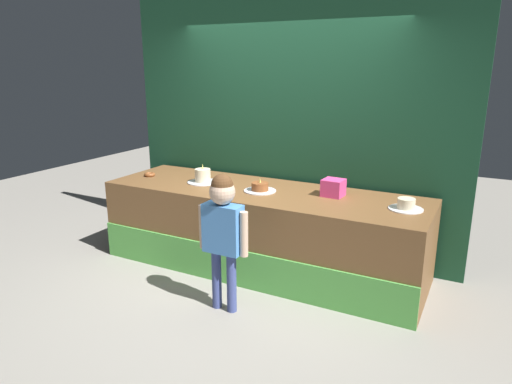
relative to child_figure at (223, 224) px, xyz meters
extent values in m
plane|color=gray|center=(-0.11, 0.43, -0.79)|extent=(12.00, 12.00, 0.00)
cube|color=brown|center=(-0.11, 0.93, -0.37)|extent=(3.32, 1.00, 0.84)
cube|color=#59B24C|center=(-0.11, 0.42, -0.60)|extent=(3.32, 0.02, 0.38)
cube|color=#19472D|center=(-0.11, 1.53, 0.70)|extent=(3.86, 0.08, 2.96)
cylinder|color=#3F4C8C|center=(-0.08, 0.00, -0.52)|extent=(0.08, 0.08, 0.54)
cylinder|color=#3F4C8C|center=(0.08, 0.00, -0.52)|extent=(0.08, 0.08, 0.54)
cube|color=#4C8CD8|center=(0.00, 0.00, -0.04)|extent=(0.34, 0.15, 0.42)
cylinder|color=beige|center=(-0.20, 0.00, -0.05)|extent=(0.07, 0.07, 0.38)
cylinder|color=beige|center=(0.20, 0.00, -0.05)|extent=(0.07, 0.07, 0.38)
sphere|color=beige|center=(0.00, 0.00, 0.28)|extent=(0.22, 0.22, 0.22)
sphere|color=brown|center=(0.00, 0.00, 0.34)|extent=(0.18, 0.18, 0.18)
cube|color=#F24491|center=(0.60, 1.06, 0.14)|extent=(0.21, 0.20, 0.16)
torus|color=brown|center=(-1.52, 0.88, 0.07)|extent=(0.12, 0.12, 0.04)
cylinder|color=silver|center=(-0.81, 0.91, 0.06)|extent=(0.33, 0.33, 0.01)
cylinder|color=beige|center=(-0.81, 0.91, 0.13)|extent=(0.17, 0.17, 0.14)
cone|color=#F2E566|center=(-0.81, 0.91, 0.23)|extent=(0.02, 0.02, 0.06)
cylinder|color=silver|center=(-0.11, 0.89, 0.06)|extent=(0.33, 0.33, 0.01)
cylinder|color=brown|center=(-0.11, 0.89, 0.10)|extent=(0.17, 0.17, 0.08)
cone|color=#F2E566|center=(-0.11, 0.89, 0.17)|extent=(0.02, 0.02, 0.05)
cylinder|color=white|center=(1.30, 0.95, 0.06)|extent=(0.30, 0.30, 0.01)
cylinder|color=beige|center=(1.30, 0.95, 0.11)|extent=(0.15, 0.15, 0.09)
camera|label=1|loc=(1.91, -3.05, 1.28)|focal=32.10mm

